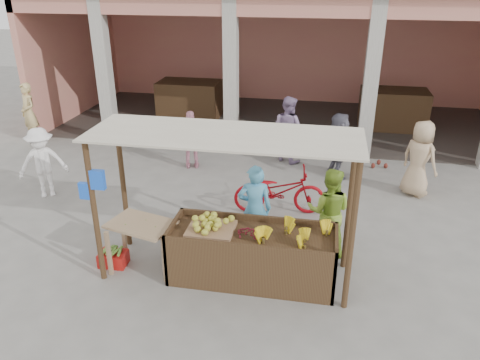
% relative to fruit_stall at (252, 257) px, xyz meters
% --- Properties ---
extents(ground, '(60.00, 60.00, 0.00)m').
position_rel_fruit_stall_xyz_m(ground, '(-0.50, 0.00, -0.40)').
color(ground, slate).
rests_on(ground, ground).
extents(market_building, '(14.40, 6.40, 4.20)m').
position_rel_fruit_stall_xyz_m(market_building, '(-0.45, 8.93, 2.30)').
color(market_building, tan).
rests_on(market_building, ground).
extents(fruit_stall, '(2.60, 0.95, 0.80)m').
position_rel_fruit_stall_xyz_m(fruit_stall, '(0.00, 0.00, 0.00)').
color(fruit_stall, '#48341D').
rests_on(fruit_stall, ground).
extents(stall_awning, '(4.09, 1.35, 2.39)m').
position_rel_fruit_stall_xyz_m(stall_awning, '(-0.51, 0.06, 1.58)').
color(stall_awning, '#48341D').
rests_on(stall_awning, ground).
extents(banana_heap, '(1.06, 0.58, 0.19)m').
position_rel_fruit_stall_xyz_m(banana_heap, '(0.63, -0.01, 0.50)').
color(banana_heap, yellow).
rests_on(banana_heap, fruit_stall).
extents(melon_tray, '(0.73, 0.63, 0.20)m').
position_rel_fruit_stall_xyz_m(melon_tray, '(-0.66, -0.00, 0.49)').
color(melon_tray, '#98704E').
rests_on(melon_tray, fruit_stall).
extents(berry_heap, '(0.40, 0.33, 0.13)m').
position_rel_fruit_stall_xyz_m(berry_heap, '(-0.06, -0.03, 0.46)').
color(berry_heap, maroon).
rests_on(berry_heap, fruit_stall).
extents(side_table, '(1.17, 0.93, 0.84)m').
position_rel_fruit_stall_xyz_m(side_table, '(-1.81, -0.04, 0.30)').
color(side_table, '#A28361').
rests_on(side_table, ground).
extents(papaya_pile, '(0.63, 0.36, 0.18)m').
position_rel_fruit_stall_xyz_m(papaya_pile, '(-1.81, -0.04, 0.53)').
color(papaya_pile, '#4C8F2F').
rests_on(papaya_pile, side_table).
extents(red_crate, '(0.46, 0.34, 0.23)m').
position_rel_fruit_stall_xyz_m(red_crate, '(-2.35, -0.07, -0.28)').
color(red_crate, '#AD1612').
rests_on(red_crate, ground).
extents(plantain_bundle, '(0.36, 0.25, 0.07)m').
position_rel_fruit_stall_xyz_m(plantain_bundle, '(-2.35, -0.07, -0.13)').
color(plantain_bundle, '#578530').
rests_on(plantain_bundle, red_crate).
extents(produce_sacks, '(0.70, 0.65, 0.53)m').
position_rel_fruit_stall_xyz_m(produce_sacks, '(2.39, 5.16, -0.14)').
color(produce_sacks, maroon).
rests_on(produce_sacks, ground).
extents(vendor_blue, '(0.71, 0.57, 1.72)m').
position_rel_fruit_stall_xyz_m(vendor_blue, '(-0.10, 0.83, 0.46)').
color(vendor_blue, '#51AAD6').
rests_on(vendor_blue, ground).
extents(vendor_green, '(0.84, 0.54, 1.65)m').
position_rel_fruit_stall_xyz_m(vendor_green, '(1.15, 1.02, 0.43)').
color(vendor_green, '#8BB133').
rests_on(vendor_green, ground).
extents(motorcycle, '(0.94, 1.99, 1.00)m').
position_rel_fruit_stall_xyz_m(motorcycle, '(0.17, 2.30, 0.10)').
color(motorcycle, '#9B0A11').
rests_on(motorcycle, ground).
extents(shopper_a, '(1.19, 1.05, 1.67)m').
position_rel_fruit_stall_xyz_m(shopper_a, '(-4.90, 2.14, 0.44)').
color(shopper_a, white).
rests_on(shopper_a, ground).
extents(shopper_b, '(1.01, 0.70, 1.55)m').
position_rel_fruit_stall_xyz_m(shopper_b, '(-2.21, 4.27, 0.38)').
color(shopper_b, pink).
rests_on(shopper_b, ground).
extents(shopper_c, '(1.05, 1.04, 1.86)m').
position_rel_fruit_stall_xyz_m(shopper_c, '(3.02, 3.70, 0.53)').
color(shopper_c, tan).
rests_on(shopper_c, ground).
extents(shopper_d, '(1.10, 1.64, 1.64)m').
position_rel_fruit_stall_xyz_m(shopper_d, '(1.32, 4.41, 0.42)').
color(shopper_d, '#555361').
rests_on(shopper_d, ground).
extents(shopper_e, '(0.82, 0.77, 1.76)m').
position_rel_fruit_stall_xyz_m(shopper_e, '(-7.26, 5.30, 0.48)').
color(shopper_e, '#E1C27B').
rests_on(shopper_e, ground).
extents(shopper_f, '(1.04, 0.93, 1.85)m').
position_rel_fruit_stall_xyz_m(shopper_f, '(0.06, 5.20, 0.52)').
color(shopper_f, '#9B81A8').
rests_on(shopper_f, ground).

